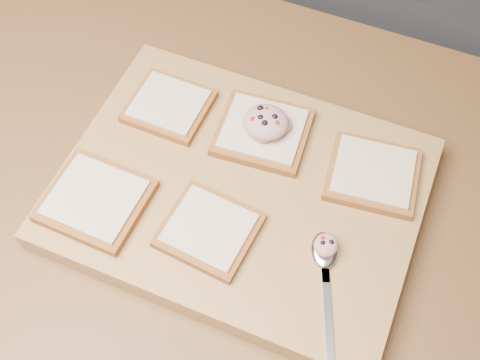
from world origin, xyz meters
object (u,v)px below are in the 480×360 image
at_px(cutting_board, 240,193).
at_px(tuna_salad_dollop, 266,122).
at_px(bread_far_center, 263,132).
at_px(spoon, 325,259).

height_order(cutting_board, tuna_salad_dollop, tuna_salad_dollop).
xyz_separation_m(bread_far_center, tuna_salad_dollop, (0.00, 0.00, 0.02)).
bearing_deg(bread_far_center, spoon, -46.40).
height_order(tuna_salad_dollop, spoon, tuna_salad_dollop).
bearing_deg(spoon, bread_far_center, 133.60).
bearing_deg(bread_far_center, cutting_board, -88.24).
height_order(cutting_board, spoon, spoon).
height_order(bread_far_center, spoon, bread_far_center).
distance_m(bread_far_center, tuna_salad_dollop, 0.02).
relative_size(cutting_board, spoon, 2.87).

